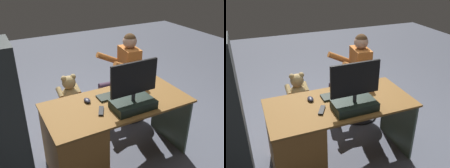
# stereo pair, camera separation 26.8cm
# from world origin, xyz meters

# --- Properties ---
(ground_plane) EXTENTS (10.00, 10.00, 0.00)m
(ground_plane) POSITION_xyz_m (0.00, 0.00, 0.00)
(ground_plane) COLOR #535765
(desk) EXTENTS (1.46, 0.70, 0.72)m
(desk) POSITION_xyz_m (0.39, 0.35, 0.38)
(desk) COLOR brown
(desk) RESTS_ON ground_plane
(monitor) EXTENTS (0.48, 0.25, 0.47)m
(monitor) POSITION_xyz_m (-0.08, 0.52, 0.85)
(monitor) COLOR black
(monitor) RESTS_ON desk
(keyboard) EXTENTS (0.42, 0.14, 0.02)m
(keyboard) POSITION_xyz_m (-0.06, 0.23, 0.73)
(keyboard) COLOR black
(keyboard) RESTS_ON desk
(computer_mouse) EXTENTS (0.06, 0.10, 0.04)m
(computer_mouse) POSITION_xyz_m (0.27, 0.21, 0.74)
(computer_mouse) COLOR #252531
(computer_mouse) RESTS_ON desk
(cup) EXTENTS (0.07, 0.07, 0.10)m
(cup) POSITION_xyz_m (-0.39, 0.24, 0.77)
(cup) COLOR red
(cup) RESTS_ON desk
(tv_remote) EXTENTS (0.11, 0.15, 0.02)m
(tv_remote) POSITION_xyz_m (0.22, 0.44, 0.73)
(tv_remote) COLOR black
(tv_remote) RESTS_ON desk
(notebook_binder) EXTENTS (0.27, 0.33, 0.02)m
(notebook_binder) POSITION_xyz_m (-0.10, 0.32, 0.73)
(notebook_binder) COLOR beige
(notebook_binder) RESTS_ON desk
(office_chair_teddy) EXTENTS (0.51, 0.51, 0.46)m
(office_chair_teddy) POSITION_xyz_m (0.29, -0.26, 0.27)
(office_chair_teddy) COLOR black
(office_chair_teddy) RESTS_ON ground_plane
(teddy_bear) EXTENTS (0.27, 0.27, 0.37)m
(teddy_bear) POSITION_xyz_m (0.29, -0.27, 0.62)
(teddy_bear) COLOR tan
(teddy_bear) RESTS_ON office_chair_teddy
(visitor_chair) EXTENTS (0.51, 0.51, 0.46)m
(visitor_chair) POSITION_xyz_m (-0.56, -0.34, 0.27)
(visitor_chair) COLOR black
(visitor_chair) RESTS_ON ground_plane
(person) EXTENTS (0.56, 0.51, 1.18)m
(person) POSITION_xyz_m (-0.47, -0.34, 0.69)
(person) COLOR #C26F31
(person) RESTS_ON ground_plane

